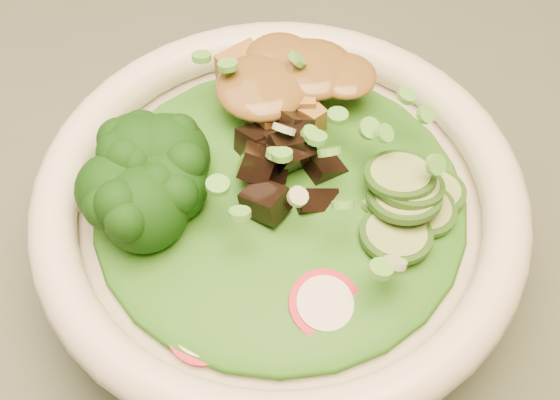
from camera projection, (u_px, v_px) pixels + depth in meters
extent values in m
cylinder|color=black|center=(484.00, 70.00, 1.07)|extent=(0.06, 0.06, 0.72)
cube|color=#4D5A4B|center=(28.00, 194.00, 0.49)|extent=(1.20, 0.80, 0.03)
cylinder|color=white|center=(280.00, 233.00, 0.43)|extent=(0.23, 0.23, 0.05)
torus|color=white|center=(280.00, 199.00, 0.40)|extent=(0.26, 0.26, 0.02)
ellipsoid|color=#1C5712|center=(280.00, 199.00, 0.40)|extent=(0.19, 0.19, 0.02)
ellipsoid|color=brown|center=(286.00, 82.00, 0.42)|extent=(0.07, 0.05, 0.02)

